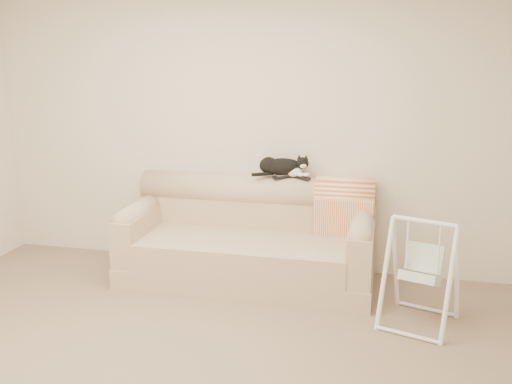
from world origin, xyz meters
TOP-DOWN VIEW (x-y plane):
  - ground_plane at (0.00, 0.00)m, footprint 5.00×5.00m
  - room_shell at (0.00, 0.00)m, footprint 5.04×4.04m
  - sofa at (0.07, 1.62)m, footprint 2.20×0.93m
  - remote_a at (0.33, 1.83)m, footprint 0.18×0.14m
  - remote_b at (0.50, 1.84)m, footprint 0.17×0.12m
  - tuxedo_cat at (0.32, 1.86)m, footprint 0.52×0.27m
  - throw_blanket at (0.89, 1.84)m, footprint 0.52×0.38m
  - baby_swing at (1.52, 1.05)m, footprint 0.64×0.66m

SIDE VIEW (x-z plane):
  - ground_plane at x=0.00m, z-range 0.00..0.00m
  - sofa at x=0.07m, z-range -0.10..0.80m
  - baby_swing at x=1.52m, z-range 0.00..0.83m
  - throw_blanket at x=0.89m, z-range 0.44..1.01m
  - remote_b at x=0.50m, z-range 0.90..0.92m
  - remote_a at x=0.33m, z-range 0.90..0.92m
  - tuxedo_cat at x=0.32m, z-range 0.89..1.10m
  - room_shell at x=0.00m, z-range 0.23..2.83m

